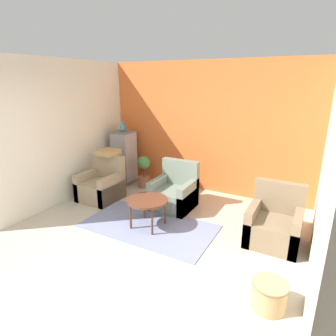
% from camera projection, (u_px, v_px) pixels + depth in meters
% --- Properties ---
extents(ground_plane, '(20.00, 20.00, 0.00)m').
position_uv_depth(ground_plane, '(104.00, 276.00, 3.52)').
color(ground_plane, '#B2A893').
rests_on(ground_plane, ground).
extents(wall_back_accent, '(4.60, 0.06, 2.75)m').
position_uv_depth(wall_back_accent, '(206.00, 128.00, 5.95)').
color(wall_back_accent, orange).
rests_on(wall_back_accent, ground_plane).
extents(wall_left, '(0.06, 3.35, 2.75)m').
position_uv_depth(wall_left, '(67.00, 132.00, 5.55)').
color(wall_left, beige).
rests_on(wall_left, ground_plane).
extents(wall_right, '(0.06, 3.35, 2.75)m').
position_uv_depth(wall_right, '(328.00, 162.00, 3.48)').
color(wall_right, beige).
rests_on(wall_right, ground_plane).
extents(area_rug, '(2.20, 1.19, 0.01)m').
position_uv_depth(area_rug, '(148.00, 226.00, 4.72)').
color(area_rug, slate).
rests_on(area_rug, ground_plane).
extents(coffee_table, '(0.67, 0.67, 0.50)m').
position_uv_depth(coffee_table, '(148.00, 202.00, 4.59)').
color(coffee_table, '#512D1E').
rests_on(coffee_table, ground_plane).
extents(armchair_left, '(0.75, 0.75, 0.88)m').
position_uv_depth(armchair_left, '(102.00, 186.00, 5.76)').
color(armchair_left, '#9E896B').
rests_on(armchair_left, ground_plane).
extents(armchair_right, '(0.75, 0.75, 0.88)m').
position_uv_depth(armchair_right, '(274.00, 225.00, 4.21)').
color(armchair_right, '#7A664C').
rests_on(armchair_right, ground_plane).
extents(armchair_middle, '(0.75, 0.75, 0.88)m').
position_uv_depth(armchair_middle, '(174.00, 193.00, 5.37)').
color(armchair_middle, slate).
rests_on(armchair_middle, ground_plane).
extents(birdcage, '(0.47, 0.47, 1.23)m').
position_uv_depth(birdcage, '(124.00, 157.00, 6.60)').
color(birdcage, slate).
rests_on(birdcage, ground_plane).
extents(parrot, '(0.10, 0.19, 0.22)m').
position_uv_depth(parrot, '(123.00, 127.00, 6.39)').
color(parrot, teal).
rests_on(parrot, birdcage).
extents(potted_plant, '(0.32, 0.29, 0.72)m').
position_uv_depth(potted_plant, '(144.00, 170.00, 6.37)').
color(potted_plant, brown).
rests_on(potted_plant, ground_plane).
extents(wicker_basket, '(0.38, 0.38, 0.31)m').
position_uv_depth(wicker_basket, '(269.00, 295.00, 2.99)').
color(wicker_basket, tan).
rests_on(wicker_basket, ground_plane).
extents(throw_pillow, '(0.40, 0.40, 0.10)m').
position_uv_depth(throw_pillow, '(108.00, 152.00, 5.78)').
color(throw_pillow, tan).
rests_on(throw_pillow, armchair_left).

